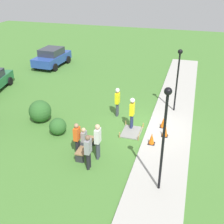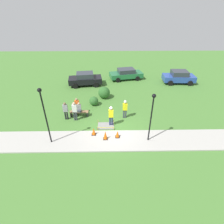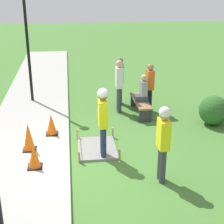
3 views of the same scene
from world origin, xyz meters
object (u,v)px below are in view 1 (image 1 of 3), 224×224
object	(u,v)px
person_seated_on_bench	(85,138)
bystander_in_gray_shirt	(98,139)
traffic_cone_near_patch	(152,139)
lamppost_far	(165,128)
bystander_in_white_shirt	(88,150)
parked_car_blue	(52,57)
traffic_cone_sidewalk_edge	(163,123)
lamppost_near	(178,72)
worker_supervisor	(117,99)
traffic_cone_far_patch	(165,130)
worker_assistant	(132,110)
bystander_in_orange_shirt	(77,137)
park_bench	(86,147)

from	to	relation	value
person_seated_on_bench	bystander_in_gray_shirt	size ratio (longest dim) A/B	0.49
traffic_cone_near_patch	lamppost_far	world-z (taller)	lamppost_far
bystander_in_white_shirt	parked_car_blue	bearing A→B (deg)	33.26
traffic_cone_sidewalk_edge	lamppost_near	bearing A→B (deg)	-9.23
worker_supervisor	lamppost_far	bearing A→B (deg)	-149.75
traffic_cone_far_patch	bystander_in_gray_shirt	bearing A→B (deg)	134.37
bystander_in_white_shirt	lamppost_near	distance (m)	7.64
worker_assistant	bystander_in_white_shirt	bearing A→B (deg)	165.67
worker_supervisor	parked_car_blue	distance (m)	11.46
traffic_cone_far_patch	worker_supervisor	xyz separation A→B (m)	(1.72, 3.09, 0.60)
traffic_cone_sidewalk_edge	bystander_in_orange_shirt	distance (m)	5.13
parked_car_blue	bystander_in_orange_shirt	bearing A→B (deg)	-145.36
parked_car_blue	traffic_cone_far_patch	bearing A→B (deg)	-127.17
person_seated_on_bench	bystander_in_orange_shirt	xyz separation A→B (m)	(-0.22, 0.29, 0.12)
worker_assistant	lamppost_near	distance (m)	3.78
traffic_cone_far_patch	bystander_in_gray_shirt	size ratio (longest dim) A/B	0.41
person_seated_on_bench	traffic_cone_near_patch	bearing A→B (deg)	-62.94
traffic_cone_near_patch	traffic_cone_far_patch	bearing A→B (deg)	-30.53
lamppost_near	bystander_in_orange_shirt	bearing A→B (deg)	146.01
traffic_cone_far_patch	worker_supervisor	size ratio (longest dim) A/B	0.42
bystander_in_white_shirt	bystander_in_orange_shirt	bearing A→B (deg)	45.51
worker_supervisor	worker_assistant	xyz separation A→B (m)	(-1.27, -1.19, 0.05)
worker_supervisor	bystander_in_gray_shirt	size ratio (longest dim) A/B	0.99
worker_assistant	bystander_in_white_shirt	distance (m)	4.13
traffic_cone_far_patch	lamppost_far	xyz separation A→B (m)	(-4.05, -0.28, 2.44)
traffic_cone_far_patch	lamppost_far	bearing A→B (deg)	-176.10
parked_car_blue	person_seated_on_bench	bearing A→B (deg)	-143.93
traffic_cone_far_patch	bystander_in_white_shirt	xyz separation A→B (m)	(-3.55, 2.92, 0.50)
traffic_cone_sidewalk_edge	bystander_in_gray_shirt	xyz separation A→B (m)	(-3.64, 2.56, 0.66)
traffic_cone_sidewalk_edge	worker_assistant	size ratio (longest dim) A/B	0.31
worker_assistant	traffic_cone_near_patch	bearing A→B (deg)	-135.54
traffic_cone_near_patch	lamppost_far	size ratio (longest dim) A/B	0.14
park_bench	bystander_in_orange_shirt	bearing A→B (deg)	117.81
lamppost_far	lamppost_near	bearing A→B (deg)	0.86
traffic_cone_far_patch	bystander_in_orange_shirt	xyz separation A→B (m)	(-2.67, 3.82, 0.47)
worker_supervisor	bystander_in_orange_shirt	world-z (taller)	worker_supervisor
park_bench	worker_supervisor	world-z (taller)	worker_supervisor
traffic_cone_far_patch	bystander_in_white_shirt	world-z (taller)	bystander_in_white_shirt
bystander_in_orange_shirt	lamppost_far	size ratio (longest dim) A/B	0.38
person_seated_on_bench	lamppost_near	xyz separation A→B (m)	(5.70, -3.70, 1.80)
bystander_in_orange_shirt	traffic_cone_far_patch	bearing A→B (deg)	-55.07
lamppost_near	worker_supervisor	bearing A→B (deg)	115.10
parked_car_blue	bystander_in_gray_shirt	bearing A→B (deg)	-142.06
worker_supervisor	parked_car_blue	bearing A→B (deg)	47.16
park_bench	worker_assistant	size ratio (longest dim) A/B	0.93
traffic_cone_near_patch	traffic_cone_sidewalk_edge	bearing A→B (deg)	-10.31
lamppost_far	bystander_in_orange_shirt	bearing A→B (deg)	71.39
traffic_cone_sidewalk_edge	parked_car_blue	bearing A→B (deg)	52.73
parked_car_blue	bystander_in_white_shirt	bearing A→B (deg)	-144.29
traffic_cone_far_patch	park_bench	bearing A→B (deg)	125.57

